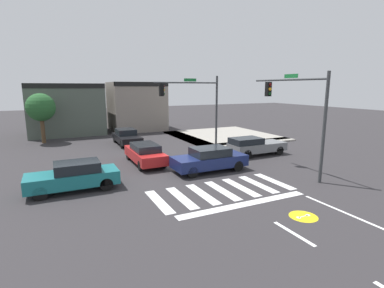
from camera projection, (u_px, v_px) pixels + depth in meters
name	position (u px, v px, depth m)	size (l,w,h in m)	color
ground_plane	(186.00, 169.00, 19.07)	(120.00, 120.00, 0.00)	#302D30
crosswalk_near	(222.00, 190.00, 15.09)	(7.38, 3.06, 0.01)	silver
lane_markings	(364.00, 252.00, 9.47)	(6.80, 18.75, 0.01)	white
bike_detector_marking	(303.00, 216.00, 12.06)	(1.16, 1.16, 0.01)	yellow
curb_corner_northeast	(222.00, 136.00, 31.00)	(10.00, 10.60, 0.15)	#9E998E
storefront_row	(98.00, 108.00, 34.30)	(15.03, 6.60, 5.82)	#4C564C
traffic_signal_southeast	(297.00, 104.00, 17.37)	(0.32, 6.07, 6.10)	#383A3D
traffic_signal_northeast	(195.00, 100.00, 24.23)	(5.71, 0.32, 6.18)	#383A3D
car_teal	(74.00, 176.00, 14.97)	(4.48, 1.76, 1.50)	#196B70
car_navy	(209.00, 159.00, 18.45)	(4.70, 1.92, 1.51)	#141E4C
car_gray	(255.00, 146.00, 22.76)	(4.55, 1.81, 1.44)	slate
car_red	(145.00, 153.00, 20.22)	(1.78, 4.70, 1.42)	red
car_black	(127.00, 137.00, 27.06)	(1.86, 4.51, 1.41)	black
roadside_tree	(41.00, 108.00, 27.18)	(2.60, 2.60, 4.70)	#4C3823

